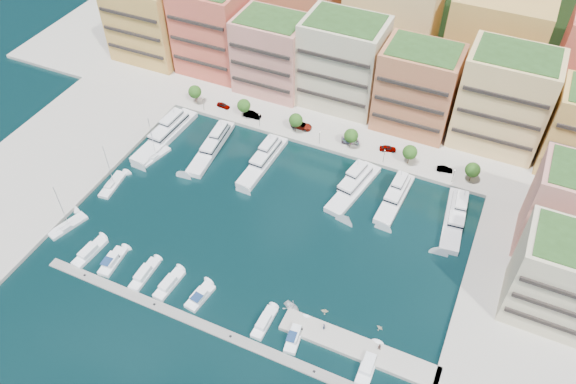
% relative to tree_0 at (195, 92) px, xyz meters
% --- Properties ---
extents(ground, '(400.00, 400.00, 0.00)m').
position_rel_tree_0_xyz_m(ground, '(40.00, -33.50, -4.74)').
color(ground, black).
rests_on(ground, ground).
extents(north_quay, '(220.00, 64.00, 2.00)m').
position_rel_tree_0_xyz_m(north_quay, '(40.00, 28.50, -4.74)').
color(north_quay, '#9E998E').
rests_on(north_quay, ground).
extents(east_quay, '(34.00, 76.00, 2.00)m').
position_rel_tree_0_xyz_m(east_quay, '(102.00, -41.50, -4.74)').
color(east_quay, '#9E998E').
rests_on(east_quay, ground).
extents(west_quay, '(34.00, 76.00, 2.00)m').
position_rel_tree_0_xyz_m(west_quay, '(-22.00, -41.50, -4.74)').
color(west_quay, '#9E998E').
rests_on(west_quay, ground).
extents(hillside, '(240.00, 40.00, 58.00)m').
position_rel_tree_0_xyz_m(hillside, '(40.00, 76.50, -4.74)').
color(hillside, '#193415').
rests_on(hillside, ground).
extents(south_pontoon, '(72.00, 2.20, 0.35)m').
position_rel_tree_0_xyz_m(south_pontoon, '(37.00, -63.50, -4.74)').
color(south_pontoon, gray).
rests_on(south_pontoon, ground).
extents(finger_pier, '(32.00, 5.00, 2.00)m').
position_rel_tree_0_xyz_m(finger_pier, '(70.00, -55.50, -4.74)').
color(finger_pier, '#9E998E').
rests_on(finger_pier, ground).
extents(apartment_0, '(22.00, 16.50, 24.80)m').
position_rel_tree_0_xyz_m(apartment_0, '(-26.00, 16.49, 8.57)').
color(apartment_0, '#DEA751').
rests_on(apartment_0, north_quay).
extents(apartment_1, '(20.00, 16.50, 26.80)m').
position_rel_tree_0_xyz_m(apartment_1, '(-4.00, 18.49, 9.57)').
color(apartment_1, '#D05245').
rests_on(apartment_1, north_quay).
extents(apartment_2, '(20.00, 15.50, 22.80)m').
position_rel_tree_0_xyz_m(apartment_2, '(17.00, 16.49, 7.57)').
color(apartment_2, '#DD867B').
rests_on(apartment_2, north_quay).
extents(apartment_3, '(22.00, 16.50, 25.80)m').
position_rel_tree_0_xyz_m(apartment_3, '(38.00, 18.49, 9.07)').
color(apartment_3, beige).
rests_on(apartment_3, north_quay).
extents(apartment_4, '(20.00, 15.50, 23.80)m').
position_rel_tree_0_xyz_m(apartment_4, '(60.00, 16.49, 8.07)').
color(apartment_4, '#B77044').
rests_on(apartment_4, north_quay).
extents(apartment_5, '(22.00, 16.50, 26.80)m').
position_rel_tree_0_xyz_m(apartment_5, '(82.00, 18.49, 9.57)').
color(apartment_5, '#EDC27D').
rests_on(apartment_5, north_quay).
extents(apartment_east_a, '(18.00, 14.50, 22.80)m').
position_rel_tree_0_xyz_m(apartment_east_a, '(102.00, -13.51, 7.57)').
color(apartment_east_a, '#DD867B').
rests_on(apartment_east_a, east_quay).
extents(apartment_east_b, '(18.00, 14.50, 20.80)m').
position_rel_tree_0_xyz_m(apartment_east_b, '(102.00, -31.51, 6.57)').
color(apartment_east_b, beige).
rests_on(apartment_east_b, east_quay).
extents(backblock_1, '(26.00, 18.00, 30.00)m').
position_rel_tree_0_xyz_m(backblock_1, '(15.00, 40.50, 11.26)').
color(backblock_1, '#B77044').
rests_on(backblock_1, north_quay).
extents(backblock_2, '(26.00, 18.00, 30.00)m').
position_rel_tree_0_xyz_m(backblock_2, '(45.00, 40.50, 11.26)').
color(backblock_2, '#EDC27D').
rests_on(backblock_2, north_quay).
extents(backblock_3, '(26.00, 18.00, 30.00)m').
position_rel_tree_0_xyz_m(backblock_3, '(75.00, 40.50, 11.26)').
color(backblock_3, '#DEA751').
rests_on(backblock_3, north_quay).
extents(tree_0, '(3.80, 3.80, 5.65)m').
position_rel_tree_0_xyz_m(tree_0, '(0.00, 0.00, 0.00)').
color(tree_0, '#473323').
rests_on(tree_0, north_quay).
extents(tree_1, '(3.80, 3.80, 5.65)m').
position_rel_tree_0_xyz_m(tree_1, '(16.00, 0.00, 0.00)').
color(tree_1, '#473323').
rests_on(tree_1, north_quay).
extents(tree_2, '(3.80, 3.80, 5.65)m').
position_rel_tree_0_xyz_m(tree_2, '(32.00, 0.00, 0.00)').
color(tree_2, '#473323').
rests_on(tree_2, north_quay).
extents(tree_3, '(3.80, 3.80, 5.65)m').
position_rel_tree_0_xyz_m(tree_3, '(48.00, 0.00, 0.00)').
color(tree_3, '#473323').
rests_on(tree_3, north_quay).
extents(tree_4, '(3.80, 3.80, 5.65)m').
position_rel_tree_0_xyz_m(tree_4, '(64.00, 0.00, 0.00)').
color(tree_4, '#473323').
rests_on(tree_4, north_quay).
extents(tree_5, '(3.80, 3.80, 5.65)m').
position_rel_tree_0_xyz_m(tree_5, '(80.00, 0.00, 0.00)').
color(tree_5, '#473323').
rests_on(tree_5, north_quay).
extents(lamppost_0, '(0.30, 0.30, 4.20)m').
position_rel_tree_0_xyz_m(lamppost_0, '(4.00, -2.30, -0.92)').
color(lamppost_0, black).
rests_on(lamppost_0, north_quay).
extents(lamppost_1, '(0.30, 0.30, 4.20)m').
position_rel_tree_0_xyz_m(lamppost_1, '(22.00, -2.30, -0.92)').
color(lamppost_1, black).
rests_on(lamppost_1, north_quay).
extents(lamppost_2, '(0.30, 0.30, 4.20)m').
position_rel_tree_0_xyz_m(lamppost_2, '(40.00, -2.30, -0.92)').
color(lamppost_2, black).
rests_on(lamppost_2, north_quay).
extents(lamppost_3, '(0.30, 0.30, 4.20)m').
position_rel_tree_0_xyz_m(lamppost_3, '(58.00, -2.30, -0.92)').
color(lamppost_3, black).
rests_on(lamppost_3, north_quay).
extents(lamppost_4, '(0.30, 0.30, 4.20)m').
position_rel_tree_0_xyz_m(lamppost_4, '(76.00, -2.30, -0.92)').
color(lamppost_4, black).
rests_on(lamppost_4, north_quay).
extents(yacht_0, '(6.20, 24.88, 7.30)m').
position_rel_tree_0_xyz_m(yacht_0, '(0.11, -15.79, -3.53)').
color(yacht_0, white).
rests_on(yacht_0, ground).
extents(yacht_1, '(6.49, 23.06, 7.30)m').
position_rel_tree_0_xyz_m(yacht_1, '(14.11, -14.98, -3.65)').
color(yacht_1, white).
rests_on(yacht_1, ground).
extents(yacht_2, '(5.05, 21.25, 7.30)m').
position_rel_tree_0_xyz_m(yacht_2, '(29.23, -14.17, -3.53)').
color(yacht_2, white).
rests_on(yacht_2, ground).
extents(yacht_4, '(8.38, 20.91, 7.30)m').
position_rel_tree_0_xyz_m(yacht_4, '(54.24, -13.89, -3.65)').
color(yacht_4, white).
rests_on(yacht_4, ground).
extents(yacht_5, '(5.14, 18.63, 7.30)m').
position_rel_tree_0_xyz_m(yacht_5, '(64.61, -12.95, -3.53)').
color(yacht_5, white).
rests_on(yacht_5, ground).
extents(yacht_6, '(6.37, 20.64, 7.30)m').
position_rel_tree_0_xyz_m(yacht_6, '(79.44, -13.80, -3.53)').
color(yacht_6, white).
rests_on(yacht_6, ground).
extents(cruiser_0, '(3.44, 9.31, 2.55)m').
position_rel_tree_0_xyz_m(cruiser_0, '(7.11, -58.10, -4.20)').
color(cruiser_0, white).
rests_on(cruiser_0, ground).
extents(cruiser_1, '(3.49, 8.22, 2.66)m').
position_rel_tree_0_xyz_m(cruiser_1, '(13.36, -58.11, -4.17)').
color(cruiser_1, white).
rests_on(cruiser_1, ground).
extents(cruiser_2, '(2.59, 8.92, 2.55)m').
position_rel_tree_0_xyz_m(cruiser_2, '(21.82, -58.10, -4.20)').
color(cruiser_2, white).
rests_on(cruiser_2, ground).
extents(cruiser_3, '(3.14, 8.55, 2.55)m').
position_rel_tree_0_xyz_m(cruiser_3, '(28.15, -58.09, -4.20)').
color(cruiser_3, white).
rests_on(cruiser_3, ground).
extents(cruiser_4, '(3.75, 7.56, 2.66)m').
position_rel_tree_0_xyz_m(cruiser_4, '(35.77, -58.10, -4.17)').
color(cruiser_4, white).
rests_on(cruiser_4, ground).
extents(cruiser_6, '(2.52, 7.84, 2.55)m').
position_rel_tree_0_xyz_m(cruiser_6, '(50.82, -58.09, -4.20)').
color(cruiser_6, white).
rests_on(cruiser_6, ground).
extents(cruiser_7, '(3.35, 8.41, 2.66)m').
position_rel_tree_0_xyz_m(cruiser_7, '(57.67, -58.11, -4.17)').
color(cruiser_7, white).
rests_on(cruiser_7, ground).
extents(cruiser_9, '(2.99, 9.24, 2.55)m').
position_rel_tree_0_xyz_m(cruiser_9, '(72.91, -58.10, -4.20)').
color(cruiser_9, white).
rests_on(cruiser_9, ground).
extents(sailboat_1, '(3.97, 9.83, 13.20)m').
position_rel_tree_0_xyz_m(sailboat_1, '(-1.65, -38.15, -4.43)').
color(sailboat_1, white).
rests_on(sailboat_1, ground).
extents(sailboat_2, '(4.67, 9.33, 13.20)m').
position_rel_tree_0_xyz_m(sailboat_2, '(1.99, -24.49, -4.43)').
color(sailboat_2, white).
rests_on(sailboat_2, ground).
extents(sailboat_0, '(5.44, 9.80, 13.20)m').
position_rel_tree_0_xyz_m(sailboat_0, '(-2.77, -53.81, -4.43)').
color(sailboat_0, white).
rests_on(sailboat_0, ground).
extents(tender_3, '(1.78, 1.67, 0.76)m').
position_rel_tree_0_xyz_m(tender_3, '(72.40, -49.34, -4.36)').
color(tender_3, beige).
rests_on(tender_3, ground).
extents(tender_0, '(4.98, 4.37, 0.86)m').
position_rel_tree_0_xyz_m(tender_0, '(54.54, -52.50, -4.31)').
color(tender_0, silver).
rests_on(tender_0, ground).
extents(tender_1, '(1.90, 1.73, 0.86)m').
position_rel_tree_0_xyz_m(tender_1, '(60.86, -50.33, -4.31)').
color(tender_1, beige).
rests_on(tender_1, ground).
extents(car_0, '(4.08, 1.92, 1.35)m').
position_rel_tree_0_xyz_m(car_0, '(8.47, 1.22, -3.07)').
color(car_0, gray).
rests_on(car_0, north_quay).
extents(car_1, '(5.06, 2.00, 1.64)m').
position_rel_tree_0_xyz_m(car_1, '(18.21, 0.62, -2.92)').
color(car_1, gray).
rests_on(car_1, north_quay).
extents(car_2, '(5.96, 2.82, 1.64)m').
position_rel_tree_0_xyz_m(car_2, '(32.84, 1.98, -2.92)').
color(car_2, gray).
rests_on(car_2, north_quay).
extents(car_3, '(5.21, 3.29, 1.41)m').
position_rel_tree_0_xyz_m(car_3, '(47.50, 1.52, -3.04)').
color(car_3, gray).
rests_on(car_3, north_quay).
extents(car_4, '(4.72, 2.99, 1.50)m').
position_rel_tree_0_xyz_m(car_4, '(57.71, 2.62, -2.99)').
color(car_4, gray).
rests_on(car_4, north_quay).
extents(car_5, '(4.19, 2.09, 1.32)m').
position_rel_tree_0_xyz_m(car_5, '(73.40, 0.90, -3.08)').
color(car_5, gray).
rests_on(car_5, north_quay).
extents(person_0, '(0.58, 0.74, 1.81)m').
position_rel_tree_0_xyz_m(person_0, '(62.40, -54.65, -2.84)').
color(person_0, '#27354F').
rests_on(person_0, finger_pier).
extents(person_1, '(0.83, 0.66, 1.65)m').
position_rel_tree_0_xyz_m(person_1, '(73.71, -54.29, -2.92)').
color(person_1, '#49312C').
rests_on(person_1, finger_pier).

